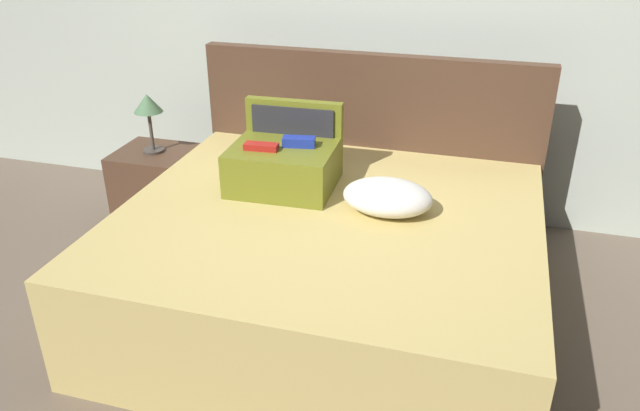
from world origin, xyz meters
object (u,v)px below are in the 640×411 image
object	(u,v)px
bed	(327,264)
hard_case_large	(284,161)
pillow_near_headboard	(388,197)
table_lamp	(148,108)
nightstand	(158,188)

from	to	relation	value
bed	hard_case_large	world-z (taller)	hard_case_large
hard_case_large	pillow_near_headboard	distance (m)	0.55
pillow_near_headboard	table_lamp	distance (m)	1.55
hard_case_large	pillow_near_headboard	bearing A→B (deg)	-17.02
bed	table_lamp	xyz separation A→B (m)	(-1.21, 0.59, 0.47)
hard_case_large	nightstand	world-z (taller)	hard_case_large
bed	nightstand	world-z (taller)	bed
pillow_near_headboard	nightstand	bearing A→B (deg)	161.05
nightstand	table_lamp	xyz separation A→B (m)	(-0.00, 0.00, 0.50)
nightstand	bed	bearing A→B (deg)	-25.90
hard_case_large	nightstand	size ratio (longest dim) A/B	1.06
bed	nightstand	distance (m)	1.35
bed	nightstand	size ratio (longest dim) A/B	3.93
pillow_near_headboard	table_lamp	size ratio (longest dim) A/B	1.17
hard_case_large	pillow_near_headboard	size ratio (longest dim) A/B	1.26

